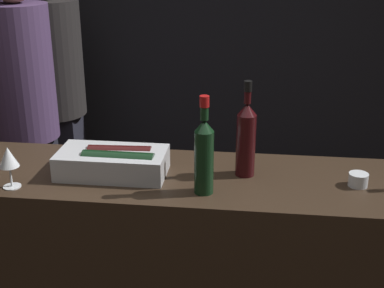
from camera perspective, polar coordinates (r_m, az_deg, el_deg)
name	(u,v)px	position (r m, az deg, el deg)	size (l,w,h in m)	color
wall_back_chalkboard	(226,11)	(3.88, 3.65, 13.94)	(6.40, 0.06, 2.80)	black
ice_bin_with_bottles	(114,162)	(2.05, -8.32, -1.88)	(0.41, 0.21, 0.11)	#B7BABF
wine_glass	(8,158)	(2.01, -19.00, -1.46)	(0.07, 0.07, 0.16)	silver
candle_votive	(358,180)	(2.04, 17.31, -3.65)	(0.07, 0.07, 0.05)	silver
red_wine_bottle_burgundy	(204,153)	(1.85, 1.29, -0.96)	(0.07, 0.07, 0.36)	black
red_wine_bottle_black_foil	(246,137)	(2.00, 5.78, 0.73)	(0.07, 0.07, 0.37)	black
person_in_hoodie	(53,90)	(3.62, -14.64, 5.64)	(0.42, 0.42, 1.74)	black
person_blond_tee	(26,107)	(3.15, -17.29, 3.78)	(0.35, 0.35, 1.77)	black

